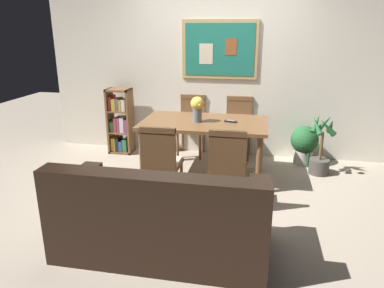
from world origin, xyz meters
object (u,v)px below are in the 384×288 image
dining_chair_far_left (192,120)px  bookshelf (120,123)px  dining_table (204,128)px  dining_chair_near_left (161,158)px  dining_chair_near_right (228,162)px  dining_chair_far_right (238,122)px  tv_remote (231,121)px  leather_couch (161,221)px  potted_palm (320,152)px  flower_vase (197,107)px  potted_ivy (304,143)px

dining_chair_far_left → bookshelf: bearing=-172.9°
dining_table → dining_chair_near_left: (-0.34, -0.86, -0.12)m
dining_chair_near_right → dining_chair_far_right: same height
dining_table → dining_chair_far_left: bearing=110.8°
bookshelf → tv_remote: (1.76, -0.71, 0.29)m
leather_couch → potted_palm: bearing=53.0°
leather_couch → flower_vase: 1.83m
dining_chair_near_left → bookshelf: size_ratio=0.91×
potted_palm → tv_remote: (-1.17, -0.36, 0.45)m
dining_chair_near_left → dining_chair_far_left: (0.01, 1.72, 0.00)m
dining_chair_far_left → bookshelf: size_ratio=0.91×
potted_ivy → flower_vase: 1.73m
dining_chair_near_right → flower_vase: size_ratio=2.86×
tv_remote → dining_chair_near_right: bearing=-86.5°
dining_chair_near_left → tv_remote: size_ratio=5.63×
dining_chair_near_left → dining_chair_near_right: bearing=1.3°
dining_table → dining_chair_near_right: dining_chair_near_right is taller
dining_chair_far_right → flower_vase: size_ratio=2.86×
bookshelf → potted_ivy: bookshelf is taller
dining_chair_near_left → dining_chair_far_left: same height
dining_chair_far_right → bookshelf: bookshelf is taller
dining_table → flower_vase: 0.29m
leather_couch → flower_vase: size_ratio=5.65×
dining_chair_far_left → tv_remote: size_ratio=5.63×
bookshelf → potted_palm: 2.96m
dining_chair_near_right → flower_vase: 1.01m
dining_chair_near_left → bookshelf: bearing=124.7°
dining_chair_near_left → tv_remote: 1.12m
dining_chair_far_left → dining_chair_far_right: same height
potted_ivy → tv_remote: tv_remote is taller
dining_chair_near_right → tv_remote: (-0.05, 0.86, 0.22)m
dining_chair_near_right → dining_chair_far_left: 1.84m
potted_ivy → flower_vase: size_ratio=1.98×
dining_table → tv_remote: tv_remote is taller
dining_table → flower_vase: size_ratio=4.96×
potted_palm → dining_table: bearing=-166.3°
dining_chair_far_right → potted_palm: dining_chair_far_right is taller
leather_couch → potted_palm: leather_couch is taller
flower_vase → bookshelf: bearing=150.6°
dining_chair_near_left → leather_couch: bearing=-74.9°
dining_chair_far_right → flower_vase: 1.08m
dining_chair_near_right → dining_chair_far_right: 1.69m
dining_chair_near_left → flower_vase: bearing=72.7°
potted_ivy → tv_remote: 1.32m
dining_table → dining_chair_far_right: (0.38, 0.85, -0.12)m
dining_chair_far_right → potted_ivy: dining_chair_far_right is taller
dining_chair_near_left → flower_vase: size_ratio=2.86×
bookshelf → dining_chair_near_right: bearing=-40.7°
dining_chair_near_left → dining_chair_near_right: (0.72, 0.02, 0.00)m
dining_table → dining_chair_far_left: (-0.33, 0.86, -0.12)m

